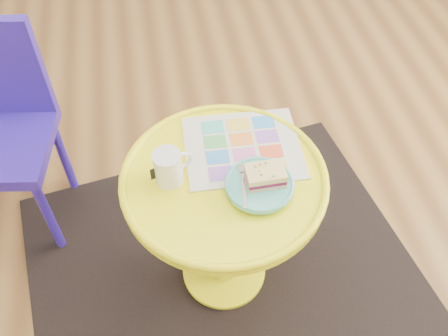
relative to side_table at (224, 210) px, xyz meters
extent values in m
plane|color=brown|center=(0.15, 0.00, -0.38)|extent=(4.00, 4.00, 0.00)
cube|color=black|center=(0.00, 0.00, -0.38)|extent=(1.46, 1.29, 0.01)
cylinder|color=#F7F214|center=(0.00, 0.00, -0.37)|extent=(0.29, 0.29, 0.02)
cylinder|color=#F7F214|center=(0.00, 0.00, -0.12)|extent=(0.09, 0.09, 0.48)
cylinder|color=#F7F214|center=(0.00, 0.00, 0.14)|extent=(0.56, 0.56, 0.03)
cylinder|color=#2B189D|center=(-0.56, 0.21, -0.21)|extent=(0.03, 0.03, 0.35)
cylinder|color=#2B189D|center=(-0.52, 0.48, -0.21)|extent=(0.03, 0.03, 0.35)
cube|color=silver|center=(0.07, 0.10, 0.15)|extent=(0.34, 0.29, 0.01)
cylinder|color=white|center=(-0.14, 0.02, 0.20)|extent=(0.08, 0.08, 0.10)
torus|color=white|center=(-0.10, 0.03, 0.20)|extent=(0.06, 0.03, 0.06)
cylinder|color=#D1B78C|center=(-0.14, 0.02, 0.24)|extent=(0.07, 0.07, 0.01)
cylinder|color=#5ABFB7|center=(0.08, -0.06, 0.16)|extent=(0.07, 0.07, 0.01)
cylinder|color=#5ABFB7|center=(0.08, -0.06, 0.17)|extent=(0.18, 0.18, 0.01)
cube|color=#D3BC8C|center=(0.10, -0.05, 0.18)|extent=(0.10, 0.07, 0.01)
cube|color=maroon|center=(0.10, -0.05, 0.20)|extent=(0.10, 0.07, 0.01)
cube|color=#EADB8C|center=(0.10, -0.05, 0.21)|extent=(0.10, 0.07, 0.02)
cube|color=silver|center=(0.04, -0.07, 0.18)|extent=(0.03, 0.12, 0.00)
cube|color=silver|center=(0.05, 0.00, 0.18)|extent=(0.02, 0.03, 0.00)
camera|label=1|loc=(-0.15, -0.82, 1.19)|focal=40.00mm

